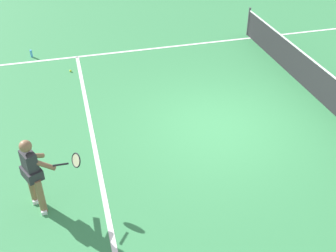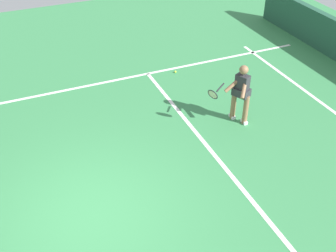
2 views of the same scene
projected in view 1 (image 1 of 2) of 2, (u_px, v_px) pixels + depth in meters
name	position (u px, v px, depth m)	size (l,w,h in m)	color
ground_plane	(220.00, 126.00, 10.08)	(24.14, 24.14, 0.00)	#38844C
service_line_marking	(94.00, 146.00, 9.43)	(9.74, 0.10, 0.01)	white
sideline_left_marking	(169.00, 47.00, 13.95)	(0.10, 16.57, 0.01)	white
court_net	(333.00, 94.00, 10.44)	(10.42, 0.08, 0.99)	#4C4C51
tennis_player	(34.00, 172.00, 7.40)	(0.68, 1.12, 1.55)	#8C6647
tennis_ball_near	(70.00, 71.00, 12.43)	(0.07, 0.07, 0.07)	#D1E533
water_bottle	(31.00, 54.00, 13.23)	(0.07, 0.07, 0.24)	#4C9EE5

